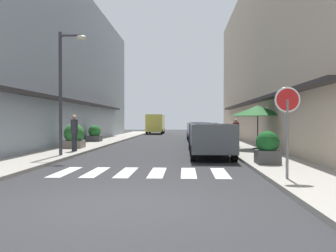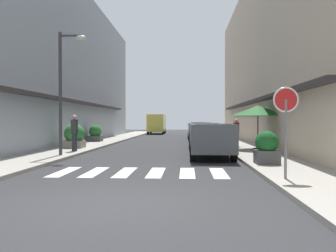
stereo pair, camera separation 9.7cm
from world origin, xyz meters
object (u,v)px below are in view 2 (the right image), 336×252
object	(u,v)px
street_lamp	(65,80)
planter_far	(95,134)
delivery_van	(157,122)
parked_car_near	(211,136)
cafe_umbrella	(258,111)
pedestrian_walking_far	(236,132)
round_street_sign	(286,109)
pedestrian_walking_near	(74,132)
planter_midblock	(74,136)
parked_car_far	(200,129)
parked_car_mid	(204,132)
planter_corner	(267,148)
parked_car_distant	(198,128)

from	to	relation	value
street_lamp	planter_far	xyz separation A→B (m)	(-1.34, 10.03, -2.68)
delivery_van	parked_car_near	bearing A→B (deg)	-80.38
cafe_umbrella	pedestrian_walking_far	xyz separation A→B (m)	(-0.85, 1.85, -1.16)
parked_car_near	round_street_sign	xyz separation A→B (m)	(1.47, -6.02, 0.97)
delivery_van	cafe_umbrella	distance (m)	25.67
planter_far	pedestrian_walking_near	world-z (taller)	pedestrian_walking_near
delivery_van	pedestrian_walking_far	xyz separation A→B (m)	(6.53, -22.72, -0.46)
street_lamp	planter_midblock	bearing A→B (deg)	102.67
parked_car_far	round_street_sign	bearing A→B (deg)	-85.50
street_lamp	cafe_umbrella	size ratio (longest dim) A/B	1.88
planter_far	pedestrian_walking_far	distance (m)	10.43
parked_car_mid	planter_corner	distance (m)	8.78
planter_midblock	parked_car_near	bearing A→B (deg)	-27.47
planter_far	street_lamp	bearing A→B (deg)	-82.41
delivery_van	planter_midblock	distance (m)	24.33
delivery_van	pedestrian_walking_far	size ratio (longest dim) A/B	3.41
parked_car_far	round_street_sign	size ratio (longest dim) A/B	1.85
round_street_sign	cafe_umbrella	size ratio (longest dim) A/B	0.83
parked_car_distant	planter_midblock	size ratio (longest dim) A/B	3.06
round_street_sign	planter_corner	world-z (taller)	round_street_sign
pedestrian_walking_near	planter_corner	bearing A→B (deg)	69.91
parked_car_near	planter_corner	size ratio (longest dim) A/B	3.74
pedestrian_walking_far	parked_car_near	bearing A→B (deg)	-119.24
parked_car_near	street_lamp	bearing A→B (deg)	-177.32
parked_car_far	pedestrian_walking_far	distance (m)	7.64
parked_car_mid	pedestrian_walking_near	xyz separation A→B (m)	(-6.47, -4.06, 0.13)
parked_car_far	parked_car_near	bearing A→B (deg)	-90.00
planter_corner	pedestrian_walking_far	bearing A→B (deg)	89.29
parked_car_mid	planter_corner	bearing A→B (deg)	-78.83
parked_car_far	pedestrian_walking_near	xyz separation A→B (m)	(-6.47, -10.98, 0.13)
parked_car_near	cafe_umbrella	size ratio (longest dim) A/B	1.51
parked_car_near	parked_car_mid	size ratio (longest dim) A/B	0.99
parked_car_near	parked_car_far	distance (m)	12.63
street_lamp	planter_corner	bearing A→B (deg)	-18.19
parked_car_far	planter_corner	distance (m)	15.63
cafe_umbrella	parked_car_near	bearing A→B (deg)	-128.35
parked_car_near	planter_corner	distance (m)	3.38
parked_car_near	planter_midblock	size ratio (longest dim) A/B	3.19
parked_car_far	parked_car_distant	distance (m)	5.53
parked_car_near	planter_midblock	distance (m)	8.07
round_street_sign	pedestrian_walking_near	bearing A→B (deg)	135.99
parked_car_mid	parked_car_far	world-z (taller)	same
parked_car_near	planter_midblock	bearing A→B (deg)	152.53
round_street_sign	pedestrian_walking_near	distance (m)	11.07
parked_car_far	planter_midblock	xyz separation A→B (m)	(-7.16, -8.91, -0.16)
planter_corner	round_street_sign	bearing A→B (deg)	-94.26
parked_car_far	round_street_sign	world-z (taller)	round_street_sign
parked_car_distant	round_street_sign	bearing A→B (deg)	-86.53
parked_car_distant	delivery_van	distance (m)	10.86
parked_car_near	planter_far	xyz separation A→B (m)	(-7.59, 9.74, -0.26)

